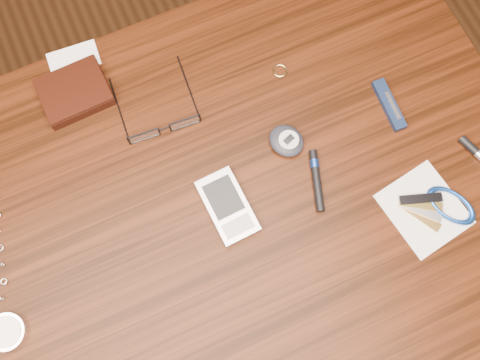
{
  "coord_description": "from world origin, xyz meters",
  "views": [
    {
      "loc": [
        -0.02,
        -0.16,
        1.5
      ],
      "look_at": [
        0.07,
        0.04,
        0.76
      ],
      "focal_mm": 40.0,
      "sensor_mm": 36.0,
      "label": 1
    }
  ],
  "objects_px": {
    "desk": "(210,238)",
    "pocket_watch": "(6,324)",
    "eyeglasses": "(163,126)",
    "pda_phone": "(227,206)",
    "wallet_and_card": "(74,91)",
    "pedometer": "(287,141)",
    "notepad_keys": "(438,207)",
    "pocket_knife": "(389,105)"
  },
  "relations": [
    {
      "from": "desk",
      "to": "pocket_watch",
      "type": "height_order",
      "value": "pocket_watch"
    },
    {
      "from": "eyeglasses",
      "to": "pda_phone",
      "type": "relative_size",
      "value": 1.17
    },
    {
      "from": "wallet_and_card",
      "to": "pedometer",
      "type": "xyz_separation_m",
      "value": [
        0.26,
        -0.2,
        -0.0
      ]
    },
    {
      "from": "pocket_watch",
      "to": "notepad_keys",
      "type": "bearing_deg",
      "value": -9.0
    },
    {
      "from": "pedometer",
      "to": "notepad_keys",
      "type": "height_order",
      "value": "pedometer"
    },
    {
      "from": "notepad_keys",
      "to": "pda_phone",
      "type": "bearing_deg",
      "value": 155.8
    },
    {
      "from": "notepad_keys",
      "to": "pocket_watch",
      "type": "bearing_deg",
      "value": 171.0
    },
    {
      "from": "wallet_and_card",
      "to": "pedometer",
      "type": "relative_size",
      "value": 1.92
    },
    {
      "from": "desk",
      "to": "pedometer",
      "type": "distance_m",
      "value": 0.21
    },
    {
      "from": "desk",
      "to": "pedometer",
      "type": "xyz_separation_m",
      "value": [
        0.16,
        0.07,
        0.11
      ]
    },
    {
      "from": "eyeglasses",
      "to": "pocket_knife",
      "type": "height_order",
      "value": "eyeglasses"
    },
    {
      "from": "pocket_watch",
      "to": "notepad_keys",
      "type": "height_order",
      "value": "pocket_watch"
    },
    {
      "from": "pocket_watch",
      "to": "pocket_knife",
      "type": "distance_m",
      "value": 0.63
    },
    {
      "from": "desk",
      "to": "wallet_and_card",
      "type": "bearing_deg",
      "value": 110.57
    },
    {
      "from": "pocket_knife",
      "to": "eyeglasses",
      "type": "bearing_deg",
      "value": 161.85
    },
    {
      "from": "wallet_and_card",
      "to": "pocket_watch",
      "type": "bearing_deg",
      "value": -124.86
    },
    {
      "from": "desk",
      "to": "pedometer",
      "type": "bearing_deg",
      "value": 22.96
    },
    {
      "from": "notepad_keys",
      "to": "pocket_knife",
      "type": "distance_m",
      "value": 0.17
    },
    {
      "from": "wallet_and_card",
      "to": "pda_phone",
      "type": "height_order",
      "value": "wallet_and_card"
    },
    {
      "from": "eyeglasses",
      "to": "pocket_watch",
      "type": "bearing_deg",
      "value": -149.41
    },
    {
      "from": "pocket_knife",
      "to": "pocket_watch",
      "type": "bearing_deg",
      "value": -173.51
    },
    {
      "from": "eyeglasses",
      "to": "pedometer",
      "type": "bearing_deg",
      "value": -31.54
    },
    {
      "from": "pocket_knife",
      "to": "wallet_and_card",
      "type": "bearing_deg",
      "value": 153.41
    },
    {
      "from": "desk",
      "to": "pedometer",
      "type": "height_order",
      "value": "pedometer"
    },
    {
      "from": "pocket_watch",
      "to": "pedometer",
      "type": "bearing_deg",
      "value": 10.07
    },
    {
      "from": "desk",
      "to": "pocket_watch",
      "type": "bearing_deg",
      "value": -177.25
    },
    {
      "from": "wallet_and_card",
      "to": "pda_phone",
      "type": "distance_m",
      "value": 0.29
    },
    {
      "from": "desk",
      "to": "eyeglasses",
      "type": "xyz_separation_m",
      "value": [
        0.0,
        0.16,
        0.11
      ]
    },
    {
      "from": "wallet_and_card",
      "to": "pedometer",
      "type": "distance_m",
      "value": 0.33
    },
    {
      "from": "pedometer",
      "to": "pocket_knife",
      "type": "height_order",
      "value": "pedometer"
    },
    {
      "from": "pda_phone",
      "to": "wallet_and_card",
      "type": "bearing_deg",
      "value": 118.39
    },
    {
      "from": "eyeglasses",
      "to": "pocket_watch",
      "type": "xyz_separation_m",
      "value": [
        -0.3,
        -0.18,
        -0.0
      ]
    },
    {
      "from": "pedometer",
      "to": "notepad_keys",
      "type": "xyz_separation_m",
      "value": [
        0.16,
        -0.18,
        -0.01
      ]
    },
    {
      "from": "desk",
      "to": "eyeglasses",
      "type": "bearing_deg",
      "value": 89.79
    },
    {
      "from": "desk",
      "to": "wallet_and_card",
      "type": "relative_size",
      "value": 7.73
    },
    {
      "from": "desk",
      "to": "pda_phone",
      "type": "bearing_deg",
      "value": 17.7
    },
    {
      "from": "pocket_watch",
      "to": "eyeglasses",
      "type": "bearing_deg",
      "value": 30.59
    },
    {
      "from": "wallet_and_card",
      "to": "eyeglasses",
      "type": "xyz_separation_m",
      "value": [
        0.1,
        -0.11,
        0.0
      ]
    },
    {
      "from": "pda_phone",
      "to": "eyeglasses",
      "type": "bearing_deg",
      "value": 103.94
    },
    {
      "from": "pda_phone",
      "to": "pocket_knife",
      "type": "height_order",
      "value": "pda_phone"
    },
    {
      "from": "desk",
      "to": "eyeglasses",
      "type": "distance_m",
      "value": 0.2
    },
    {
      "from": "eyeglasses",
      "to": "pocket_knife",
      "type": "bearing_deg",
      "value": -18.15
    }
  ]
}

